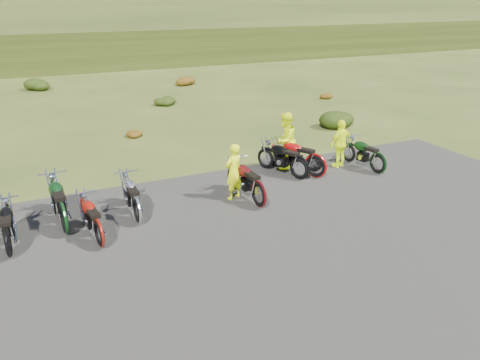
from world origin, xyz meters
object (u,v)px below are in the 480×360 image
motorcycle_3 (139,224)px  motorcycle_7 (377,174)px  motorcycle_0 (11,257)px  person_middle (234,173)px

motorcycle_3 → motorcycle_7: 7.95m
motorcycle_3 → motorcycle_7: (7.94, 0.26, 0.00)m
motorcycle_0 → motorcycle_3: 3.01m
motorcycle_3 → motorcycle_7: size_ratio=1.02×
motorcycle_0 → motorcycle_3: motorcycle_3 is taller
person_middle → motorcycle_0: bearing=-14.6°
motorcycle_3 → motorcycle_7: motorcycle_3 is taller
motorcycle_0 → motorcycle_7: 10.95m
motorcycle_0 → person_middle: (5.85, 0.83, 0.81)m
motorcycle_0 → motorcycle_7: motorcycle_7 is taller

